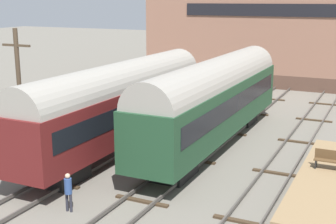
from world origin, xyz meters
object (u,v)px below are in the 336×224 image
person_worker (68,189)px  utility_pole (20,95)px  train_car_maroon (120,101)px  bench (330,159)px  train_car_green (214,97)px

person_worker → utility_pole: 7.53m
train_car_maroon → bench: bearing=-4.4°
train_car_green → train_car_maroon: train_car_green is taller
train_car_maroon → train_car_green: bearing=33.7°
person_worker → bench: bearing=37.4°
person_worker → utility_pole: bearing=147.0°
train_car_green → bench: train_car_green is taller
bench → utility_pole: size_ratio=0.19×
utility_pole → train_car_green: bearing=42.7°
bench → utility_pole: (-15.45, -3.52, 2.36)m
train_car_green → person_worker: size_ratio=10.53×
train_car_green → utility_pole: 11.18m
train_car_maroon → bench: size_ratio=12.41×
train_car_green → utility_pole: size_ratio=2.46×
train_car_maroon → utility_pole: 5.71m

